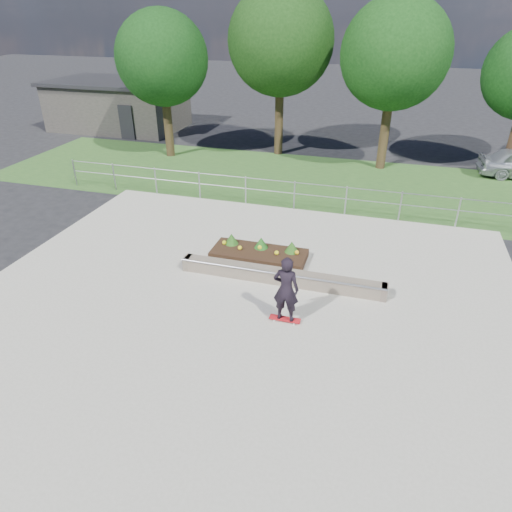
{
  "coord_description": "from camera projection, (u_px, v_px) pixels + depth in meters",
  "views": [
    {
      "loc": [
        3.29,
        -9.02,
        7.12
      ],
      "look_at": [
        0.2,
        1.5,
        1.1
      ],
      "focal_mm": 32.0,
      "sensor_mm": 36.0,
      "label": 1
    }
  ],
  "objects": [
    {
      "name": "ground",
      "position": [
        232.0,
        319.0,
        11.82
      ],
      "size": [
        120.0,
        120.0,
        0.0
      ],
      "primitive_type": "plane",
      "color": "black",
      "rests_on": "ground"
    },
    {
      "name": "concrete_slab",
      "position": [
        232.0,
        318.0,
        11.81
      ],
      "size": [
        15.0,
        15.0,
        0.06
      ],
      "primitive_type": "cube",
      "color": "#A29F90",
      "rests_on": "ground"
    },
    {
      "name": "tree_mid_right",
      "position": [
        395.0,
        54.0,
        20.34
      ],
      "size": [
        4.9,
        4.9,
        7.7
      ],
      "color": "#332414",
      "rests_on": "ground"
    },
    {
      "name": "skateboarder",
      "position": [
        286.0,
        289.0,
        11.17
      ],
      "size": [
        0.8,
        0.44,
        1.86
      ],
      "color": "white",
      "rests_on": "concrete_slab"
    },
    {
      "name": "planter_bed",
      "position": [
        259.0,
        252.0,
        14.51
      ],
      "size": [
        3.0,
        1.2,
        0.61
      ],
      "color": "black",
      "rests_on": "concrete_slab"
    },
    {
      "name": "tree_far_left",
      "position": [
        162.0,
        59.0,
        22.4
      ],
      "size": [
        4.55,
        4.55,
        7.15
      ],
      "color": "#2F2213",
      "rests_on": "ground"
    },
    {
      "name": "building",
      "position": [
        119.0,
        104.0,
        29.7
      ],
      "size": [
        8.4,
        5.4,
        3.0
      ],
      "color": "#32302D",
      "rests_on": "ground"
    },
    {
      "name": "tree_mid_left",
      "position": [
        281.0,
        41.0,
        22.36
      ],
      "size": [
        5.25,
        5.25,
        8.25
      ],
      "color": "#2E2112",
      "rests_on": "ground"
    },
    {
      "name": "grass_verge",
      "position": [
        310.0,
        181.0,
        21.07
      ],
      "size": [
        30.0,
        8.0,
        0.02
      ],
      "primitive_type": "cube",
      "color": "#2B5220",
      "rests_on": "ground"
    },
    {
      "name": "fence",
      "position": [
        294.0,
        192.0,
        17.76
      ],
      "size": [
        20.06,
        0.06,
        1.2
      ],
      "color": "gray",
      "rests_on": "ground"
    },
    {
      "name": "grind_ledge",
      "position": [
        281.0,
        276.0,
        13.17
      ],
      "size": [
        6.0,
        0.44,
        0.43
      ],
      "color": "#65584A",
      "rests_on": "concrete_slab"
    }
  ]
}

